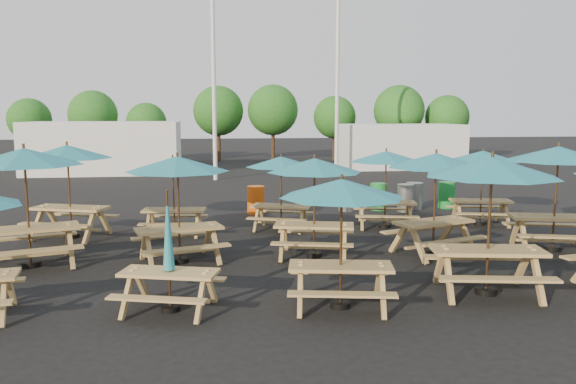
{
  "coord_description": "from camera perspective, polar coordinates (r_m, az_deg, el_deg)",
  "views": [
    {
      "loc": [
        -1.95,
        -13.7,
        3.26
      ],
      "look_at": [
        0.0,
        1.5,
        1.1
      ],
      "focal_mm": 35.0,
      "sensor_mm": 36.0,
      "label": 1
    }
  ],
  "objects": [
    {
      "name": "tree_1",
      "position": [
        38.4,
        -19.19,
        7.42
      ],
      "size": [
        3.11,
        3.11,
        4.72
      ],
      "color": "#382314",
      "rests_on": "ground"
    },
    {
      "name": "picnic_unit_2",
      "position": [
        15.62,
        -21.5,
        3.38
      ],
      "size": [
        2.95,
        2.95,
        2.47
      ],
      "rotation": [
        0.0,
        0.0,
        -0.32
      ],
      "color": "#A27748",
      "rests_on": "ground"
    },
    {
      "name": "waste_bin_0",
      "position": [
        18.3,
        -3.28,
        -0.81
      ],
      "size": [
        0.57,
        0.57,
        0.91
      ],
      "primitive_type": "cylinder",
      "color": "#D04D0C",
      "rests_on": "ground"
    },
    {
      "name": "waste_bin_1",
      "position": [
        18.95,
        5.99,
        -0.54
      ],
      "size": [
        0.57,
        0.57,
        0.91
      ],
      "primitive_type": "cylinder",
      "color": "gray",
      "rests_on": "ground"
    },
    {
      "name": "tree_2",
      "position": [
        37.62,
        -14.19,
        6.81
      ],
      "size": [
        2.59,
        2.59,
        3.93
      ],
      "color": "#382314",
      "rests_on": "ground"
    },
    {
      "name": "waste_bin_4",
      "position": [
        19.66,
        12.71,
        -0.38
      ],
      "size": [
        0.57,
        0.57,
        0.91
      ],
      "primitive_type": "cylinder",
      "color": "gray",
      "rests_on": "ground"
    },
    {
      "name": "tree_5",
      "position": [
        39.24,
        4.75,
        7.57
      ],
      "size": [
        2.94,
        2.94,
        4.45
      ],
      "color": "#382314",
      "rests_on": "ground"
    },
    {
      "name": "tree_4",
      "position": [
        38.15,
        -1.54,
        8.31
      ],
      "size": [
        3.41,
        3.41,
        5.17
      ],
      "color": "#382314",
      "rests_on": "ground"
    },
    {
      "name": "ground",
      "position": [
        14.22,
        0.77,
        -5.23
      ],
      "size": [
        120.0,
        120.0,
        0.0
      ],
      "primitive_type": "plane",
      "color": "black",
      "rests_on": "ground"
    },
    {
      "name": "tree_6",
      "position": [
        38.57,
        11.21,
        8.11
      ],
      "size": [
        3.38,
        3.38,
        5.13
      ],
      "color": "#382314",
      "rests_on": "ground"
    },
    {
      "name": "waste_bin_5",
      "position": [
        20.14,
        15.82,
        -0.29
      ],
      "size": [
        0.57,
        0.57,
        0.91
      ],
      "primitive_type": "cylinder",
      "color": "#17812E",
      "rests_on": "ground"
    },
    {
      "name": "picnic_unit_9",
      "position": [
        10.53,
        19.99,
        1.71
      ],
      "size": [
        2.75,
        2.75,
        2.52
      ],
      "rotation": [
        0.0,
        0.0,
        -0.17
      ],
      "color": "#A27748",
      "rests_on": "ground"
    },
    {
      "name": "mast_0",
      "position": [
        27.84,
        -7.59,
        13.6
      ],
      "size": [
        0.2,
        0.2,
        12.0
      ],
      "primitive_type": "cylinder",
      "color": "silver",
      "rests_on": "ground"
    },
    {
      "name": "picnic_unit_3",
      "position": [
        9.48,
        -12.01,
        -6.96
      ],
      "size": [
        1.91,
        1.77,
        2.04
      ],
      "rotation": [
        0.0,
        0.0,
        -0.27
      ],
      "color": "#A27748",
      "rests_on": "ground"
    },
    {
      "name": "picnic_unit_14",
      "position": [
        17.26,
        19.18,
        3.1
      ],
      "size": [
        2.44,
        2.44,
        2.2
      ],
      "rotation": [
        0.0,
        0.0,
        -0.2
      ],
      "color": "#A27748",
      "rests_on": "ground"
    },
    {
      "name": "picnic_unit_1",
      "position": [
        12.94,
        -25.19,
        2.7
      ],
      "size": [
        3.07,
        3.07,
        2.56
      ],
      "rotation": [
        0.0,
        0.0,
        0.33
      ],
      "color": "#A27748",
      "rests_on": "ground"
    },
    {
      "name": "tree_7",
      "position": [
        39.8,
        15.86,
        7.33
      ],
      "size": [
        2.95,
        2.95,
        4.48
      ],
      "color": "#382314",
      "rests_on": "ground"
    },
    {
      "name": "picnic_unit_6",
      "position": [
        9.28,
        5.47,
        -0.3
      ],
      "size": [
        2.42,
        2.42,
        2.21
      ],
      "rotation": [
        0.0,
        0.0,
        -0.18
      ],
      "color": "#A27748",
      "rests_on": "ground"
    },
    {
      "name": "picnic_unit_8",
      "position": [
        15.58,
        -0.71,
        2.71
      ],
      "size": [
        2.51,
        2.51,
        2.09
      ],
      "rotation": [
        0.0,
        0.0,
        -0.34
      ],
      "color": "#A27748",
      "rests_on": "ground"
    },
    {
      "name": "picnic_unit_7",
      "position": [
        12.57,
        2.7,
        2.2
      ],
      "size": [
        2.6,
        2.6,
        2.28
      ],
      "rotation": [
        0.0,
        0.0,
        -0.24
      ],
      "color": "#A27748",
      "rests_on": "ground"
    },
    {
      "name": "event_tent_1",
      "position": [
        34.54,
        11.22,
        4.61
      ],
      "size": [
        7.0,
        4.0,
        2.6
      ],
      "primitive_type": "cube",
      "color": "silver",
      "rests_on": "ground"
    },
    {
      "name": "picnic_unit_5",
      "position": [
        15.21,
        -11.62,
        2.5
      ],
      "size": [
        2.19,
        2.19,
        2.12
      ],
      "rotation": [
        0.0,
        0.0,
        -0.1
      ],
      "color": "#A27748",
      "rests_on": "ground"
    },
    {
      "name": "tree_3",
      "position": [
        38.42,
        -7.09,
        8.17
      ],
      "size": [
        3.36,
        3.36,
        5.09
      ],
      "color": "#382314",
      "rests_on": "ground"
    },
    {
      "name": "tree_0",
      "position": [
        40.79,
        -24.78,
        6.68
      ],
      "size": [
        2.8,
        2.8,
        4.24
      ],
      "color": "#382314",
      "rests_on": "ground"
    },
    {
      "name": "picnic_unit_10",
      "position": [
        13.22,
        14.8,
        2.6
      ],
      "size": [
        2.87,
        2.87,
        2.38
      ],
      "rotation": [
        0.0,
        0.0,
        0.34
      ],
      "color": "#A27748",
      "rests_on": "ground"
    },
    {
      "name": "picnic_unit_13",
      "position": [
        14.56,
        25.75,
        3.01
      ],
      "size": [
        2.91,
        2.91,
        2.52
      ],
      "rotation": [
        0.0,
        0.0,
        -0.26
      ],
      "color": "#A27748",
      "rests_on": "ground"
    },
    {
      "name": "event_tent_0",
      "position": [
        32.33,
        -18.14,
        4.32
      ],
      "size": [
        8.0,
        4.0,
        2.8
      ],
      "primitive_type": "cube",
      "color": "silver",
      "rests_on": "ground"
    },
    {
      "name": "picnic_unit_4",
      "position": [
        12.31,
        -11.15,
        2.25
      ],
      "size": [
        2.78,
        2.78,
        2.36
      ],
      "rotation": [
        0.0,
        0.0,
        0.3
      ],
      "color": "#A27748",
      "rests_on": "ground"
    },
    {
      "name": "waste_bin_2",
      "position": [
        19.26,
        9.18,
        -0.46
      ],
      "size": [
        0.57,
        0.57,
        0.91
      ],
      "primitive_type": "cylinder",
      "color": "#17812E",
      "rests_on": "ground"
    },
    {
      "name": "picnic_unit_11",
      "position": [
        16.13,
        9.94,
        3.17
      ],
      "size": [
        2.47,
        2.47,
        2.22
      ],
      "rotation": [
        0.0,
        0.0,
        -0.2
      ],
      "color": "#A27748",
      "rests_on": "ground"
    },
    {
      "name": "waste_bin_3",
      "position": [
        19.13,
        11.86,
        -0.59
      ],
      "size": [
        0.57,
        0.57,
        0.91
      ],
      "primitive_type": "cylinder",
      "color": "gray",
      "rests_on": "ground"
    },
    {
      "name": "mast_1",
      "position": [
        30.52,
        5.05,
        13.14
      ],
      "size": [
        0.2,
        0.2,
        12.0
      ],
      "primitive_type": "cylinder",
      "color": "silver",
      "rests_on": "ground"
    }
  ]
}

